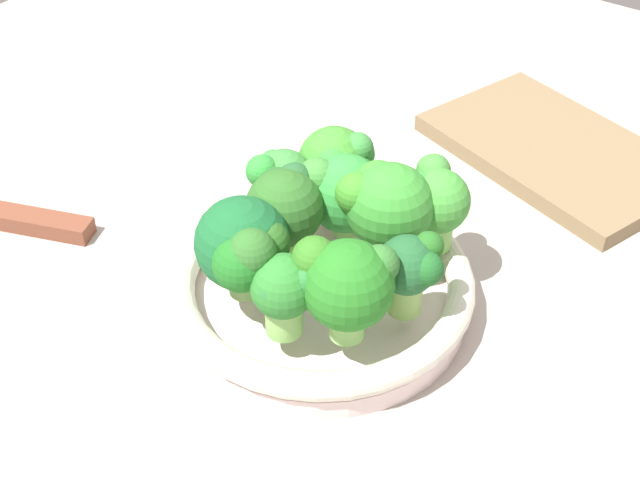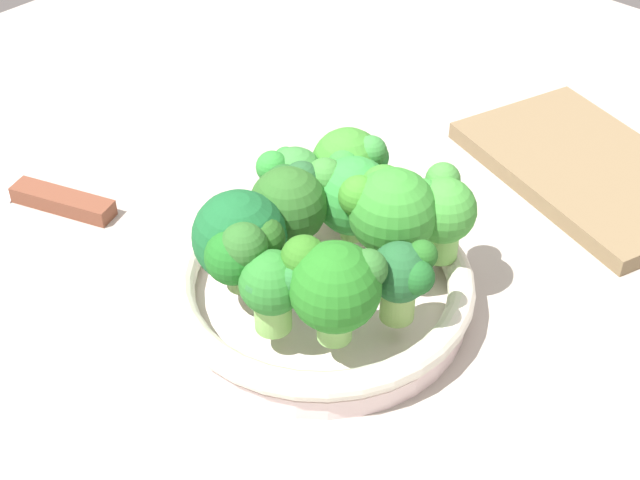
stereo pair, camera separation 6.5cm
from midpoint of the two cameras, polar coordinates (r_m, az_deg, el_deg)
name	(u,v)px [view 2 (the right image)]	position (r cm, az deg, el deg)	size (l,w,h in cm)	color
ground_plane	(336,329)	(70.04, 3.69, -5.69)	(130.00, 130.00, 2.50)	#ACA399
bowl	(320,290)	(68.46, 2.73, -3.26)	(23.02, 23.02, 3.77)	silver
broccoli_floret_0	(389,210)	(65.78, 7.18, 1.79)	(6.86, 6.50, 7.91)	#99C871
broccoli_floret_1	(241,241)	(62.58, -2.02, -0.21)	(7.28, 7.47, 7.83)	#86B75F
broccoli_floret_2	(352,193)	(68.14, 4.76, 2.85)	(7.21, 6.04, 6.84)	#83BF5B
broccoli_floret_3	(288,202)	(66.48, 0.81, 2.29)	(6.02, 6.47, 7.24)	#8ECE58
broccoli_floret_4	(441,208)	(67.36, 10.35, 1.89)	(5.15, 5.37, 6.76)	#76BC53
broccoli_floret_5	(405,275)	(61.66, 8.39, -2.30)	(4.75, 4.22, 6.30)	#87B35A
broccoli_floret_6	(292,176)	(69.81, 0.88, 3.96)	(4.73, 5.03, 6.50)	#9BC966
broccoli_floret_7	(275,289)	(60.10, 0.29, -3.20)	(4.47, 4.47, 6.31)	#90CF68
broccoli_floret_8	(334,285)	(59.33, 4.04, -2.95)	(7.09, 6.18, 7.65)	#96D970
broccoli_floret_9	(352,165)	(71.31, 4.67, 4.64)	(5.80, 5.80, 6.91)	#89C45F
knife	(18,191)	(83.88, -16.32, 2.90)	(25.82, 11.34, 1.50)	silver
cutting_board	(590,170)	(87.24, 18.66, 4.10)	(23.53, 14.58, 1.60)	olive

